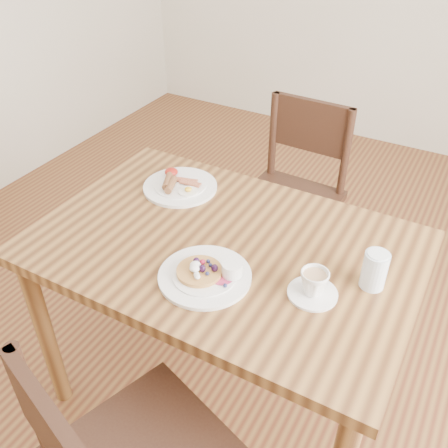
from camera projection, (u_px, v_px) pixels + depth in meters
name	position (u px, v px, depth m)	size (l,w,h in m)	color
ground	(224.00, 388.00, 2.01)	(5.00, 5.00, 0.00)	#5C2D1A
dining_table	(224.00, 266.00, 1.63)	(1.20, 0.80, 0.75)	brown
chair_far	(293.00, 190.00, 2.30)	(0.43, 0.43, 0.88)	#311D11
pancake_plate	(207.00, 274.00, 1.43)	(0.27, 0.27, 0.06)	white
breakfast_plate	(179.00, 185.00, 1.82)	(0.27, 0.27, 0.04)	white
teacup_saucer	(314.00, 285.00, 1.36)	(0.14, 0.14, 0.08)	white
water_glass	(374.00, 270.00, 1.38)	(0.07, 0.07, 0.11)	silver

